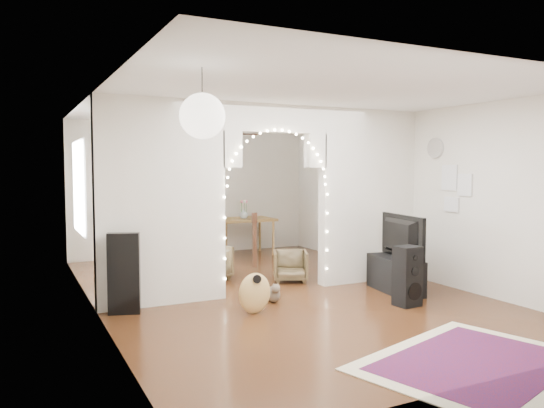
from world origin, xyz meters
name	(u,v)px	position (x,y,z in m)	size (l,w,h in m)	color
floor	(274,291)	(0.00, 0.00, 0.00)	(7.50, 7.50, 0.00)	black
ceiling	(274,104)	(0.00, 0.00, 2.70)	(5.00, 7.50, 0.02)	white
wall_back	(194,189)	(0.00, 3.75, 1.35)	(5.00, 0.02, 2.70)	silver
wall_front	(481,224)	(0.00, -3.75, 1.35)	(5.00, 0.02, 2.70)	silver
wall_left	(94,204)	(-2.50, 0.00, 1.35)	(0.02, 7.50, 2.70)	silver
wall_right	(410,195)	(2.50, 0.00, 1.35)	(0.02, 7.50, 2.70)	silver
divider_wall	(274,194)	(0.00, 0.00, 1.42)	(5.00, 0.20, 2.70)	silver
fairy_lights	(278,185)	(0.00, -0.13, 1.55)	(1.64, 0.04, 1.60)	#FFEABF
window	(79,187)	(-2.47, 1.80, 1.50)	(0.04, 1.20, 1.40)	white
wall_clock	(436,148)	(2.48, -0.60, 2.10)	(0.31, 0.31, 0.03)	white
picture_frames	(454,188)	(2.48, -1.00, 1.50)	(0.02, 0.50, 0.70)	white
paper_lantern	(202,116)	(-1.90, -2.40, 2.25)	(0.40, 0.40, 0.40)	white
ceiling_fan	(224,133)	(0.00, 2.00, 2.40)	(1.10, 1.10, 0.30)	#C69042
area_rug	(476,363)	(0.38, -3.40, 0.01)	(2.12, 1.60, 0.02)	maroon
guitar_case	(124,274)	(-2.20, -0.27, 0.50)	(0.38, 0.13, 1.01)	black
acoustic_guitar	(255,277)	(-0.76, -0.97, 0.46)	(0.44, 0.20, 1.06)	tan
tabby_cat	(273,293)	(-0.30, -0.57, 0.12)	(0.22, 0.44, 0.29)	brown
floor_speaker	(407,276)	(1.18, -1.51, 0.39)	(0.32, 0.30, 0.78)	black
media_console	(395,275)	(1.55, -0.83, 0.25)	(0.40, 1.00, 0.50)	black
tv	(396,236)	(1.55, -0.83, 0.81)	(1.07, 0.14, 0.62)	black
bookcase	(186,226)	(-0.52, 2.63, 0.71)	(1.38, 0.35, 1.42)	beige
dining_table	(244,222)	(0.86, 3.13, 0.68)	(1.21, 0.81, 0.76)	olive
flower_vase	(244,214)	(0.86, 3.13, 0.85)	(0.18, 0.18, 0.19)	white
dining_chair_left	(208,263)	(-0.61, 1.15, 0.28)	(0.59, 0.61, 0.55)	#4E4027
dining_chair_right	(290,266)	(0.52, 0.48, 0.24)	(0.52, 0.54, 0.49)	#4E4027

